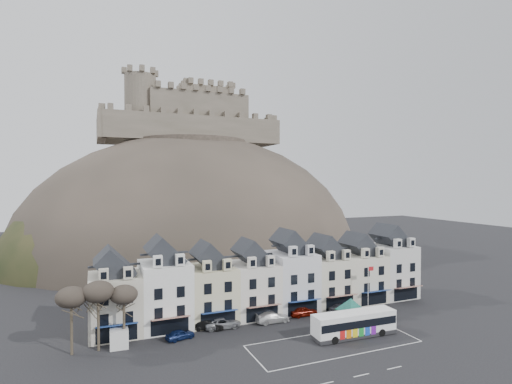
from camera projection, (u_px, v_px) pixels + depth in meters
ground at (326, 350)px, 49.28m from camera, size 300.00×300.00×0.00m
coach_bay_markings at (334, 344)px, 51.20m from camera, size 22.00×7.50×0.01m
townhouse_terrace at (273, 278)px, 63.95m from camera, size 54.40×9.35×11.80m
castle_hill at (198, 254)px, 113.47m from camera, size 100.00×76.00×68.00m
castle at (189, 116)px, 118.58m from camera, size 50.20×22.20×22.00m
tree_left_far at (71, 298)px, 47.74m from camera, size 3.61×3.61×8.24m
tree_left_mid at (98, 292)px, 48.87m from camera, size 3.78×3.78×8.64m
tree_left_near at (124, 295)px, 50.04m from camera, size 3.43×3.43×7.84m
bus at (354, 323)px, 53.50m from camera, size 11.87×3.09×3.33m
bus_shelter at (351, 305)px, 57.05m from camera, size 6.41×6.41×4.11m
red_buoy at (382, 319)px, 57.52m from camera, size 1.70×1.70×1.96m
flagpole at (369, 285)px, 63.53m from camera, size 1.08×0.11×7.47m
white_van at (119, 334)px, 51.35m from camera, size 2.36×5.13×2.31m
planter_west at (390, 316)px, 60.16m from camera, size 1.25×0.88×1.13m
planter_east at (393, 317)px, 59.95m from camera, size 1.06×0.74×1.05m
car_navy at (180, 334)px, 52.55m from camera, size 4.08×2.40×1.30m
car_black at (208, 325)px, 55.91m from camera, size 4.58×3.07×1.43m
car_silver at (222, 323)px, 56.69m from camera, size 5.36×2.73×1.48m
car_white at (272, 317)px, 58.93m from camera, size 5.22×2.17×1.51m
car_maroon at (303, 311)px, 61.69m from camera, size 4.52×1.90×1.53m
car_charcoal at (344, 309)px, 62.74m from camera, size 4.70×1.84×1.53m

